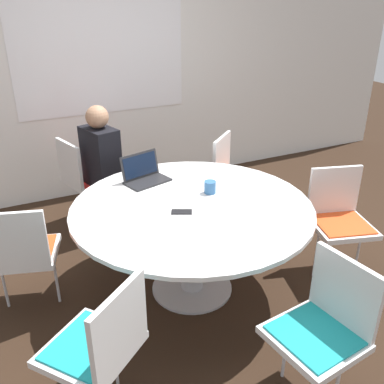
{
  "coord_description": "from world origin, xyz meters",
  "views": [
    {
      "loc": [
        -1.19,
        -2.41,
        2.08
      ],
      "look_at": [
        0.0,
        0.0,
        0.82
      ],
      "focal_mm": 40.0,
      "sensor_mm": 36.0,
      "label": 1
    }
  ],
  "objects_px": {
    "chair_0": "(84,175)",
    "chair_1": "(21,250)",
    "person_0": "(103,160)",
    "chair_4": "(339,214)",
    "cell_phone": "(182,212)",
    "chair_3": "(325,323)",
    "coffee_cup": "(210,187)",
    "chair_5": "(234,173)",
    "chair_2": "(100,342)",
    "laptop": "(144,174)"
  },
  "relations": [
    {
      "from": "chair_0",
      "to": "coffee_cup",
      "type": "distance_m",
      "value": 1.47
    },
    {
      "from": "chair_1",
      "to": "cell_phone",
      "type": "relative_size",
      "value": 5.48
    },
    {
      "from": "chair_0",
      "to": "person_0",
      "type": "bearing_deg",
      "value": 19.02
    },
    {
      "from": "chair_4",
      "to": "chair_5",
      "type": "distance_m",
      "value": 1.13
    },
    {
      "from": "chair_2",
      "to": "chair_4",
      "type": "distance_m",
      "value": 2.09
    },
    {
      "from": "person_0",
      "to": "chair_1",
      "type": "bearing_deg",
      "value": -57.7
    },
    {
      "from": "chair_5",
      "to": "laptop",
      "type": "bearing_deg",
      "value": -25.61
    },
    {
      "from": "chair_0",
      "to": "chair_5",
      "type": "distance_m",
      "value": 1.43
    },
    {
      "from": "chair_0",
      "to": "cell_phone",
      "type": "distance_m",
      "value": 1.53
    },
    {
      "from": "person_0",
      "to": "laptop",
      "type": "distance_m",
      "value": 0.67
    },
    {
      "from": "chair_5",
      "to": "person_0",
      "type": "distance_m",
      "value": 1.23
    },
    {
      "from": "chair_1",
      "to": "chair_0",
      "type": "bearing_deg",
      "value": 75.8
    },
    {
      "from": "chair_1",
      "to": "chair_5",
      "type": "relative_size",
      "value": 1.0
    },
    {
      "from": "chair_2",
      "to": "cell_phone",
      "type": "relative_size",
      "value": 5.48
    },
    {
      "from": "chair_1",
      "to": "coffee_cup",
      "type": "bearing_deg",
      "value": 10.34
    },
    {
      "from": "chair_5",
      "to": "coffee_cup",
      "type": "height_order",
      "value": "chair_5"
    },
    {
      "from": "chair_4",
      "to": "person_0",
      "type": "bearing_deg",
      "value": -28.49
    },
    {
      "from": "chair_0",
      "to": "chair_2",
      "type": "distance_m",
      "value": 2.22
    },
    {
      "from": "chair_0",
      "to": "chair_3",
      "type": "height_order",
      "value": "same"
    },
    {
      "from": "chair_2",
      "to": "chair_0",
      "type": "bearing_deg",
      "value": 40.99
    },
    {
      "from": "person_0",
      "to": "chair_5",
      "type": "bearing_deg",
      "value": 56.57
    },
    {
      "from": "chair_1",
      "to": "cell_phone",
      "type": "height_order",
      "value": "chair_1"
    },
    {
      "from": "chair_2",
      "to": "chair_3",
      "type": "distance_m",
      "value": 1.16
    },
    {
      "from": "chair_1",
      "to": "person_0",
      "type": "relative_size",
      "value": 0.71
    },
    {
      "from": "chair_4",
      "to": "chair_5",
      "type": "xyz_separation_m",
      "value": [
        -0.3,
        1.09,
        0.0
      ]
    },
    {
      "from": "chair_4",
      "to": "coffee_cup",
      "type": "distance_m",
      "value": 1.05
    },
    {
      "from": "chair_0",
      "to": "chair_1",
      "type": "bearing_deg",
      "value": -46.85
    },
    {
      "from": "laptop",
      "to": "chair_0",
      "type": "bearing_deg",
      "value": 94.27
    },
    {
      "from": "chair_1",
      "to": "chair_5",
      "type": "distance_m",
      "value": 2.06
    },
    {
      "from": "person_0",
      "to": "chair_2",
      "type": "bearing_deg",
      "value": -31.61
    },
    {
      "from": "coffee_cup",
      "to": "laptop",
      "type": "bearing_deg",
      "value": 129.88
    },
    {
      "from": "chair_1",
      "to": "chair_5",
      "type": "xyz_separation_m",
      "value": [
        1.99,
        0.53,
        0.0
      ]
    },
    {
      "from": "chair_1",
      "to": "chair_5",
      "type": "height_order",
      "value": "same"
    },
    {
      "from": "chair_2",
      "to": "cell_phone",
      "type": "bearing_deg",
      "value": 4.45
    },
    {
      "from": "chair_0",
      "to": "chair_1",
      "type": "height_order",
      "value": "same"
    },
    {
      "from": "cell_phone",
      "to": "chair_3",
      "type": "bearing_deg",
      "value": -73.82
    },
    {
      "from": "chair_4",
      "to": "person_0",
      "type": "distance_m",
      "value": 2.08
    },
    {
      "from": "chair_3",
      "to": "cell_phone",
      "type": "xyz_separation_m",
      "value": [
        -0.32,
        1.09,
        0.22
      ]
    },
    {
      "from": "chair_2",
      "to": "laptop",
      "type": "relative_size",
      "value": 2.23
    },
    {
      "from": "person_0",
      "to": "cell_phone",
      "type": "xyz_separation_m",
      "value": [
        0.2,
        -1.26,
        0.02
      ]
    },
    {
      "from": "chair_3",
      "to": "cell_phone",
      "type": "bearing_deg",
      "value": 9.54
    },
    {
      "from": "coffee_cup",
      "to": "cell_phone",
      "type": "xyz_separation_m",
      "value": [
        -0.32,
        -0.19,
        -0.04
      ]
    },
    {
      "from": "chair_1",
      "to": "cell_phone",
      "type": "xyz_separation_m",
      "value": [
        1.03,
        -0.36,
        0.22
      ]
    },
    {
      "from": "chair_5",
      "to": "laptop",
      "type": "height_order",
      "value": "laptop"
    },
    {
      "from": "chair_1",
      "to": "cell_phone",
      "type": "bearing_deg",
      "value": -1.74
    },
    {
      "from": "chair_5",
      "to": "chair_0",
      "type": "bearing_deg",
      "value": -64.91
    },
    {
      "from": "chair_0",
      "to": "cell_phone",
      "type": "relative_size",
      "value": 5.48
    },
    {
      "from": "laptop",
      "to": "chair_4",
      "type": "bearing_deg",
      "value": -47.74
    },
    {
      "from": "chair_5",
      "to": "cell_phone",
      "type": "relative_size",
      "value": 5.48
    },
    {
      "from": "chair_1",
      "to": "cell_phone",
      "type": "distance_m",
      "value": 1.11
    }
  ]
}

